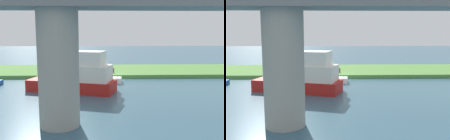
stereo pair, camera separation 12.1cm
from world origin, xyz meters
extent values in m
plane|color=#386075|center=(0.00, 0.00, 0.00)|extent=(160.00, 160.00, 0.00)
cube|color=#5B9342|center=(0.00, -6.00, 0.25)|extent=(80.00, 12.00, 0.50)
cylinder|color=#9E998E|center=(3.71, 19.00, 4.20)|extent=(2.92, 2.92, 8.39)
cube|color=slate|center=(3.71, 19.00, 8.64)|extent=(74.59, 4.00, 0.50)
cylinder|color=#2D334C|center=(4.92, -2.76, 0.78)|extent=(0.29, 0.29, 0.55)
cylinder|color=gold|center=(4.92, -2.76, 1.35)|extent=(0.51, 0.51, 0.60)
sphere|color=tan|center=(4.92, -2.76, 1.77)|extent=(0.24, 0.24, 0.24)
cylinder|color=brown|center=(-1.00, -1.99, 0.87)|extent=(0.20, 0.20, 0.74)
cube|color=red|center=(4.17, 7.86, 0.66)|extent=(10.44, 6.01, 1.32)
cube|color=white|center=(3.65, 8.02, 2.20)|extent=(8.45, 5.12, 1.76)
cube|color=white|center=(2.91, 8.24, 3.85)|extent=(5.47, 3.83, 1.54)
cylinder|color=black|center=(6.07, 7.30, 4.07)|extent=(0.55, 0.55, 1.98)
cube|color=#D84C2D|center=(6.71, 7.11, 1.82)|extent=(2.26, 2.40, 0.99)
cube|color=white|center=(0.45, 3.00, 0.36)|extent=(4.73, 1.98, 0.72)
cube|color=silver|center=(1.06, 2.95, 1.13)|extent=(1.76, 1.43, 0.82)
sphere|color=orange|center=(4.15, 11.66, 0.25)|extent=(0.50, 0.50, 0.50)
camera|label=1|loc=(0.53, 37.82, 6.91)|focal=42.75mm
camera|label=2|loc=(0.41, 37.82, 6.91)|focal=42.75mm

